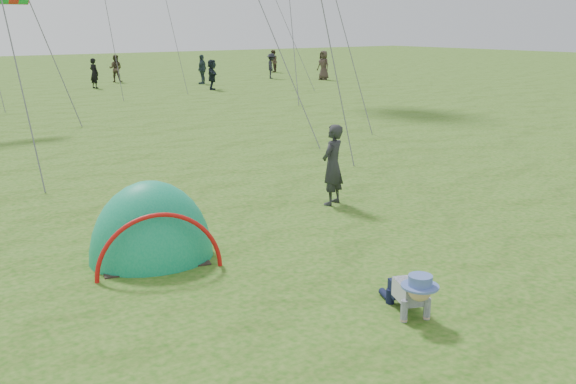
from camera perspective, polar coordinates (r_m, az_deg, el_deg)
ground at (r=8.48m, az=10.66°, el=-9.13°), size 140.00×140.00×0.00m
crawling_toddler at (r=7.87m, az=10.89°, el=-8.66°), size 0.82×0.95×0.61m
popup_tent at (r=9.85m, az=-11.96°, el=-5.77°), size 2.15×1.92×2.37m
standing_adult at (r=12.30m, az=3.99°, el=2.42°), size 0.67×0.56×1.56m
crowd_person_3 at (r=41.55m, az=-1.48°, el=11.14°), size 1.06×1.18×1.59m
crowd_person_5 at (r=34.69m, az=-6.77°, el=10.33°), size 1.10×1.51×1.58m
crowd_person_7 at (r=40.34m, az=-15.07°, el=10.56°), size 0.99×0.95×1.61m
crowd_person_12 at (r=36.72m, az=-16.85°, el=10.06°), size 0.55×0.68×1.61m
crowd_person_13 at (r=46.91m, az=-1.35°, el=11.55°), size 0.97×0.97×1.59m
crowd_person_14 at (r=38.10m, az=-7.64°, el=10.76°), size 1.03×0.93×1.68m
crowd_person_16 at (r=40.74m, az=3.17°, el=11.19°), size 0.69×0.95×1.79m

